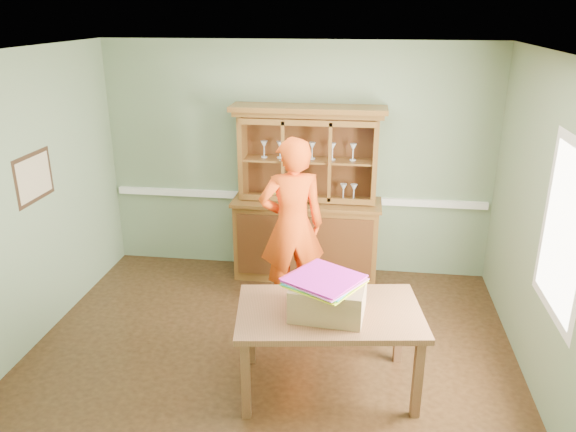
# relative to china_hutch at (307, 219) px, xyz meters

# --- Properties ---
(floor) EXTENTS (4.50, 4.50, 0.00)m
(floor) POSITION_rel_china_hutch_xyz_m (-0.15, -1.77, -0.71)
(floor) COLOR #4F3219
(floor) RESTS_ON ground
(ceiling) EXTENTS (4.50, 4.50, 0.00)m
(ceiling) POSITION_rel_china_hutch_xyz_m (-0.15, -1.77, 1.99)
(ceiling) COLOR white
(ceiling) RESTS_ON wall_back
(wall_back) EXTENTS (4.50, 0.00, 4.50)m
(wall_back) POSITION_rel_china_hutch_xyz_m (-0.15, 0.23, 0.64)
(wall_back) COLOR gray
(wall_back) RESTS_ON floor
(wall_left) EXTENTS (0.00, 4.00, 4.00)m
(wall_left) POSITION_rel_china_hutch_xyz_m (-2.40, -1.77, 0.64)
(wall_left) COLOR gray
(wall_left) RESTS_ON floor
(wall_right) EXTENTS (0.00, 4.00, 4.00)m
(wall_right) POSITION_rel_china_hutch_xyz_m (2.10, -1.77, 0.64)
(wall_right) COLOR gray
(wall_right) RESTS_ON floor
(wall_front) EXTENTS (4.50, 0.00, 4.50)m
(wall_front) POSITION_rel_china_hutch_xyz_m (-0.15, -3.77, 0.64)
(wall_front) COLOR gray
(wall_front) RESTS_ON floor
(chair_rail) EXTENTS (4.41, 0.05, 0.08)m
(chair_rail) POSITION_rel_china_hutch_xyz_m (-0.15, 0.20, 0.19)
(chair_rail) COLOR white
(chair_rail) RESTS_ON wall_back
(framed_map) EXTENTS (0.03, 0.60, 0.46)m
(framed_map) POSITION_rel_china_hutch_xyz_m (-2.38, -1.47, 0.84)
(framed_map) COLOR #342114
(framed_map) RESTS_ON wall_left
(window_panel) EXTENTS (0.03, 0.96, 1.36)m
(window_panel) POSITION_rel_china_hutch_xyz_m (2.08, -2.07, 0.79)
(window_panel) COLOR white
(window_panel) RESTS_ON wall_right
(china_hutch) EXTENTS (1.72, 0.57, 2.02)m
(china_hutch) POSITION_rel_china_hutch_xyz_m (0.00, 0.00, 0.00)
(china_hutch) COLOR brown
(china_hutch) RESTS_ON floor
(dining_table) EXTENTS (1.59, 1.09, 0.74)m
(dining_table) POSITION_rel_china_hutch_xyz_m (0.41, -2.11, -0.06)
(dining_table) COLOR brown
(dining_table) RESTS_ON floor
(cardboard_box) EXTENTS (0.60, 0.50, 0.26)m
(cardboard_box) POSITION_rel_china_hutch_xyz_m (0.40, -2.16, 0.16)
(cardboard_box) COLOR #96764D
(cardboard_box) RESTS_ON dining_table
(kite_stack) EXTENTS (0.68, 0.68, 0.05)m
(kite_stack) POSITION_rel_china_hutch_xyz_m (0.36, -2.16, 0.32)
(kite_stack) COLOR #DFEE1E
(kite_stack) RESTS_ON cardboard_box
(person) EXTENTS (0.78, 0.63, 1.86)m
(person) POSITION_rel_china_hutch_xyz_m (-0.07, -0.79, 0.22)
(person) COLOR #FD4F0F
(person) RESTS_ON floor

